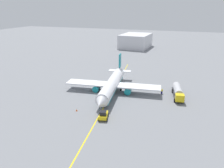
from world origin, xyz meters
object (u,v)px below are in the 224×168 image
Objects in this scene: fuel_tanker at (178,91)px; pushback_tug at (103,115)px; safety_cone_nose at (77,110)px; refueling_worker at (162,91)px; airplane at (112,84)px.

fuel_tanker is 26.14m from pushback_tug.
fuel_tanker reaches higher than safety_cone_nose.
pushback_tug is at bearing -29.07° from refueling_worker.
airplane is 2.87× the size of fuel_tanker.
fuel_tanker reaches higher than refueling_worker.
refueling_worker is (-0.83, -4.89, -0.91)m from fuel_tanker.
airplane is 15.95m from refueling_worker.
pushback_tug is 24.06m from refueling_worker.
refueling_worker is at bearing -99.58° from fuel_tanker.
airplane reaches higher than pushback_tug.
safety_cone_nose is (18.87, -24.75, -1.46)m from fuel_tanker.
fuel_tanker is (-3.29, 20.18, -0.96)m from airplane.
fuel_tanker is 5.04m from refueling_worker.
pushback_tug reaches higher than safety_cone_nose.
pushback_tug reaches higher than refueling_worker.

